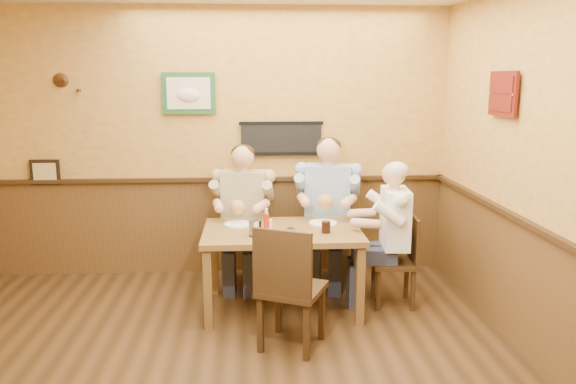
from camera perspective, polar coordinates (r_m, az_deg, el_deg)
name	(u,v)px	position (r m, az deg, el deg)	size (l,w,h in m)	color
room	(204,141)	(3.61, -8.51, 5.17)	(5.02, 5.03, 2.81)	#301F0E
dining_table	(282,239)	(5.04, -0.61, -4.82)	(1.40, 0.90, 0.75)	brown
chair_back_left	(244,240)	(5.75, -4.45, -4.92)	(0.42, 0.42, 0.90)	#3B2712
chair_back_right	(327,237)	(5.80, 4.03, -4.55)	(0.43, 0.43, 0.94)	#3B2712
chair_right_end	(394,261)	(5.30, 10.68, -6.85)	(0.39, 0.39, 0.84)	#3B2712
chair_near_side	(292,286)	(4.40, 0.40, -9.51)	(0.46, 0.46, 1.00)	#3B2712
diner_tan_shirt	(244,222)	(5.70, -4.48, -3.06)	(0.59, 0.59, 1.28)	tan
diner_blue_polo	(328,218)	(5.75, 4.06, -2.62)	(0.62, 0.62, 1.34)	#8EB0D6
diner_white_elder	(394,242)	(5.25, 10.75, -4.98)	(0.56, 0.56, 1.20)	white
water_glass_left	(254,228)	(4.80, -3.48, -3.71)	(0.09, 0.09, 0.13)	silver
water_glass_mid	(291,235)	(4.64, 0.27, -4.37)	(0.07, 0.07, 0.11)	white
cola_tumbler	(326,227)	(4.91, 3.88, -3.58)	(0.08, 0.08, 0.10)	black
hot_sauce_bottle	(266,222)	(4.86, -2.21, -3.09)	(0.05, 0.05, 0.20)	#B32D13
salt_shaker	(270,225)	(4.99, -1.84, -3.34)	(0.04, 0.04, 0.10)	white
pepper_shaker	(259,226)	(4.96, -2.94, -3.46)	(0.04, 0.04, 0.09)	black
plate_far_left	(239,224)	(5.17, -5.02, -3.28)	(0.27, 0.27, 0.02)	white
plate_far_right	(323,223)	(5.20, 3.58, -3.16)	(0.26, 0.26, 0.02)	white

